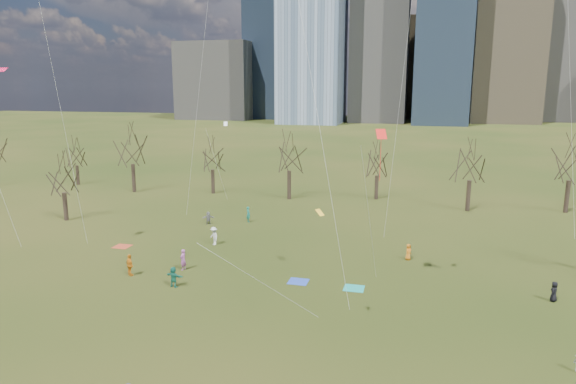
% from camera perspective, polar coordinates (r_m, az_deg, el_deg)
% --- Properties ---
extents(ground, '(500.00, 500.00, 0.00)m').
position_cam_1_polar(ground, '(34.70, -5.10, -15.40)').
color(ground, black).
rests_on(ground, ground).
extents(downtown_skyline, '(212.50, 78.00, 118.00)m').
position_cam_1_polar(downtown_skyline, '(241.17, 11.74, 17.01)').
color(downtown_skyline, slate).
rests_on(downtown_skyline, ground).
extents(bare_tree_row, '(113.04, 29.80, 9.50)m').
position_cam_1_polar(bare_tree_row, '(67.82, 5.23, 3.47)').
color(bare_tree_row, black).
rests_on(bare_tree_row, ground).
extents(blanket_teal, '(1.60, 1.50, 0.03)m').
position_cam_1_polar(blanket_teal, '(41.80, 7.34, -10.56)').
color(blanket_teal, teal).
rests_on(blanket_teal, ground).
extents(blanket_navy, '(1.60, 1.50, 0.03)m').
position_cam_1_polar(blanket_navy, '(42.81, 1.15, -9.91)').
color(blanket_navy, '#2747B7').
rests_on(blanket_navy, ground).
extents(blanket_crimson, '(1.60, 1.50, 0.03)m').
position_cam_1_polar(blanket_crimson, '(54.26, -17.94, -5.78)').
color(blanket_crimson, '#AC3C22').
rests_on(blanket_crimson, ground).
extents(person_4, '(1.18, 1.00, 1.89)m').
position_cam_1_polar(person_4, '(45.74, -17.17, -7.77)').
color(person_4, orange).
rests_on(person_4, ground).
extents(person_5, '(1.64, 0.83, 1.69)m').
position_cam_1_polar(person_5, '(42.46, -12.60, -9.18)').
color(person_5, '#176B57').
rests_on(person_5, ground).
extents(person_6, '(0.77, 0.90, 1.55)m').
position_cam_1_polar(person_6, '(43.63, 27.46, -9.80)').
color(person_6, black).
rests_on(person_6, ground).
extents(person_7, '(0.56, 0.75, 1.87)m').
position_cam_1_polar(person_7, '(46.01, -11.58, -7.36)').
color(person_7, '#AA55A1').
rests_on(person_7, ground).
extents(person_9, '(1.36, 1.30, 1.85)m').
position_cam_1_polar(person_9, '(52.51, -8.24, -4.85)').
color(person_9, silver).
rests_on(person_9, ground).
extents(person_11, '(1.45, 1.00, 1.51)m').
position_cam_1_polar(person_11, '(60.26, -8.84, -2.87)').
color(person_11, slate).
rests_on(person_11, ground).
extents(person_12, '(0.77, 0.88, 1.51)m').
position_cam_1_polar(person_12, '(48.93, 13.22, -6.50)').
color(person_12, orange).
rests_on(person_12, ground).
extents(person_13, '(0.78, 0.81, 1.86)m').
position_cam_1_polar(person_13, '(60.73, -4.43, -2.48)').
color(person_13, '#1A7566').
rests_on(person_13, ground).
extents(kites_airborne, '(53.00, 38.87, 30.55)m').
position_cam_1_polar(kites_airborne, '(42.28, 5.46, 9.40)').
color(kites_airborne, yellow).
rests_on(kites_airborne, ground).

